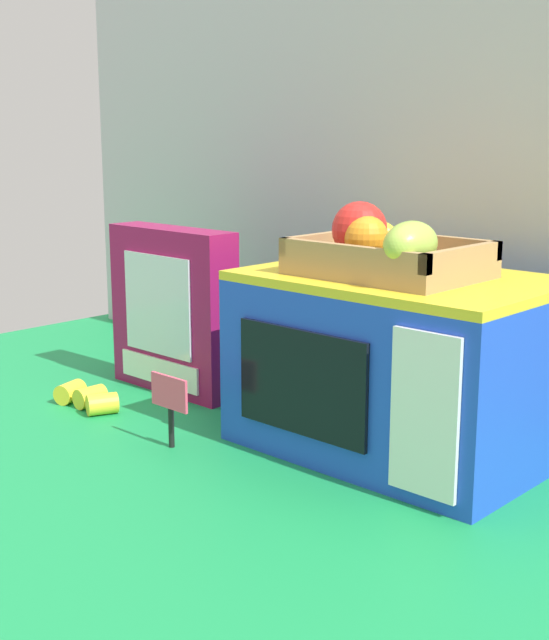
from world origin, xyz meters
The scene contains 7 objects.
ground_plane centered at (0.00, 0.00, 0.00)m, with size 1.70×1.70×0.00m, color #198C47.
display_back_panel centered at (0.00, 0.24, 0.37)m, with size 1.61×0.03×0.74m, color #B7BABF.
toy_microwave centered at (0.15, 0.00, 0.12)m, with size 0.40×0.28×0.24m.
food_groups_crate centered at (0.14, -0.03, 0.27)m, with size 0.23×0.18×0.09m.
cookie_set_box centered at (-0.27, -0.03, 0.13)m, with size 0.25×0.06×0.27m.
price_sign centered at (-0.07, -0.21, 0.07)m, with size 0.07×0.01×0.10m.
loose_toy_banana centered at (-0.30, -0.18, 0.02)m, with size 0.13×0.06×0.03m.
Camera 1 is at (0.80, -0.92, 0.42)m, focal length 49.10 mm.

